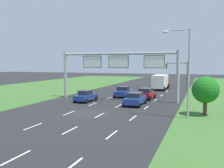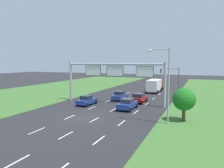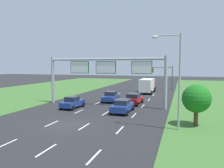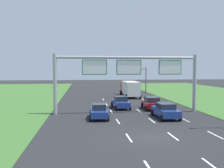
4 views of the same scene
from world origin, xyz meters
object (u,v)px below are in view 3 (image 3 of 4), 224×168
Objects in this scene: car_lead_silver at (72,102)px; traffic_light_mast at (164,73)px; car_far_ahead at (111,97)px; roadside_tree_near at (196,99)px; car_near_red at (134,99)px; box_truck at (148,85)px; street_lamp at (175,73)px; sign_gantry at (105,71)px; car_mid_lane at (123,106)px.

car_lead_silver is 0.72× the size of traffic_light_mast.
roadside_tree_near reaches higher than car_far_ahead.
box_truck reaches higher than car_near_red.
car_lead_silver is at bearing -109.75° from box_truck.
car_lead_silver is at bearing 155.20° from street_lamp.
car_far_ahead is at bearing -108.49° from traffic_light_mast.
street_lamp reaches higher than car_far_ahead.
street_lamp is (9.69, -9.11, 0.14)m from sign_gantry.
car_mid_lane is 0.80× the size of traffic_light_mast.
roadside_tree_near is at bearing -31.78° from sign_gantry.
box_truck is at bearing 93.59° from car_near_red.
traffic_light_mast is (9.87, 26.12, 3.09)m from car_lead_silver.
car_far_ahead is (3.30, 6.46, 0.03)m from car_lead_silver.
car_near_red is 0.51× the size of box_truck.
traffic_light_mast is (2.65, 20.73, 3.05)m from car_near_red.
roadside_tree_near is (5.41, -30.37, -1.24)m from traffic_light_mast.
roadside_tree_near is (8.19, -3.75, 1.80)m from car_mid_lane.
street_lamp is at bearing -42.09° from car_mid_lane.
car_near_red is at bearing 129.92° from roadside_tree_near.
car_near_red is at bearing 118.00° from street_lamp.
car_near_red is at bearing -89.56° from box_truck.
car_near_red is 13.77m from street_lamp.
car_far_ahead is 16.72m from street_lamp.
street_lamp is 2.14× the size of roadside_tree_near.
car_mid_lane is 0.53× the size of box_truck.
street_lamp is (6.27, -5.67, 4.26)m from car_mid_lane.
box_truck is (3.79, 13.38, 0.82)m from car_far_ahead.
car_near_red is 21.12m from traffic_light_mast.
car_far_ahead is at bearing 128.54° from street_lamp.
box_truck is 26.99m from street_lamp.
street_lamp is (13.37, -6.18, 4.30)m from car_lead_silver.
car_mid_lane is at bearing -1.66° from car_lead_silver.
traffic_light_mast is at bearing 68.64° from car_far_ahead.
sign_gantry reaches higher than car_near_red.
box_truck reaches higher than car_far_ahead.
car_lead_silver is at bearing -140.25° from car_near_red.
car_far_ahead reaches higher than car_mid_lane.
car_far_ahead is at bearing 96.18° from sign_gantry.
sign_gantry is at bearing -86.68° from car_far_ahead.
car_mid_lane is 1.13× the size of roadside_tree_near.
street_lamp is at bearing -54.33° from car_far_ahead.
car_near_red is at bearing -18.28° from car_far_ahead.
roadside_tree_near is at bearing -79.89° from traffic_light_mast.
traffic_light_mast reaches higher than car_far_ahead.
street_lamp reaches higher than car_mid_lane.
sign_gantry reaches higher than car_mid_lane.
car_lead_silver is 1.01× the size of roadside_tree_near.
roadside_tree_near is at bearing -71.31° from box_truck.
car_mid_lane is (7.10, -0.50, 0.04)m from car_lead_silver.
car_mid_lane is at bearing -45.14° from sign_gantry.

